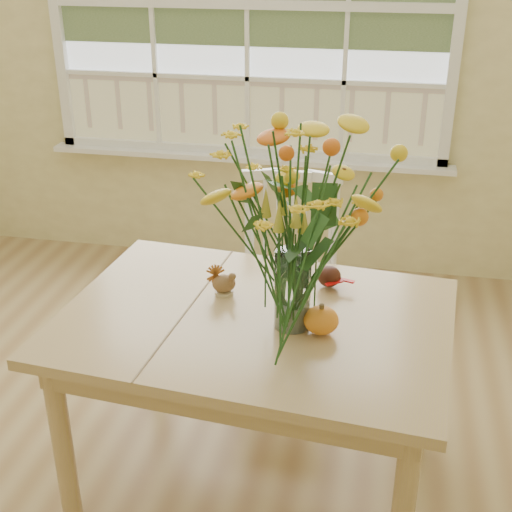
# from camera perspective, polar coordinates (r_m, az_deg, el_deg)

# --- Properties ---
(wall_back) EXTENTS (4.00, 0.02, 2.70)m
(wall_back) POSITION_cam_1_polar(r_m,az_deg,el_deg) (4.03, -0.63, 17.46)
(wall_back) COLOR #D3C686
(wall_back) RESTS_ON floor
(window) EXTENTS (2.42, 0.12, 1.74)m
(window) POSITION_cam_1_polar(r_m,az_deg,el_deg) (3.97, -0.76, 19.97)
(window) COLOR silver
(window) RESTS_ON wall_back
(dining_table) EXTENTS (1.41, 1.06, 0.71)m
(dining_table) POSITION_cam_1_polar(r_m,az_deg,el_deg) (2.42, -0.09, -6.87)
(dining_table) COLOR tan
(dining_table) RESTS_ON floor
(windsor_chair) EXTENTS (0.46, 0.44, 0.94)m
(windsor_chair) POSITION_cam_1_polar(r_m,az_deg,el_deg) (3.09, 2.69, -1.18)
(windsor_chair) COLOR white
(windsor_chair) RESTS_ON floor
(flower_vase) EXTENTS (0.57, 0.57, 0.67)m
(flower_vase) POSITION_cam_1_polar(r_m,az_deg,el_deg) (2.14, 3.23, 3.54)
(flower_vase) COLOR white
(flower_vase) RESTS_ON dining_table
(pumpkin) EXTENTS (0.12, 0.12, 0.09)m
(pumpkin) POSITION_cam_1_polar(r_m,az_deg,el_deg) (2.26, 5.44, -5.46)
(pumpkin) COLOR orange
(pumpkin) RESTS_ON dining_table
(turkey_figurine) EXTENTS (0.10, 0.09, 0.11)m
(turkey_figurine) POSITION_cam_1_polar(r_m,az_deg,el_deg) (2.49, -2.69, -2.31)
(turkey_figurine) COLOR #CCB78C
(turkey_figurine) RESTS_ON dining_table
(dark_gourd) EXTENTS (0.12, 0.09, 0.08)m
(dark_gourd) POSITION_cam_1_polar(r_m,az_deg,el_deg) (2.55, 6.11, -1.78)
(dark_gourd) COLOR #38160F
(dark_gourd) RESTS_ON dining_table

